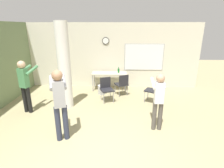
% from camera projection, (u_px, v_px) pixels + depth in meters
% --- Properties ---
extents(wall_back, '(8.00, 0.15, 2.80)m').
position_uv_depth(wall_back, '(108.00, 56.00, 7.71)').
color(wall_back, beige).
rests_on(wall_back, ground_plane).
extents(support_pillar, '(0.41, 0.41, 2.80)m').
position_uv_depth(support_pillar, '(64.00, 67.00, 5.61)').
color(support_pillar, white).
rests_on(support_pillar, ground_plane).
extents(folding_table, '(1.49, 0.62, 0.75)m').
position_uv_depth(folding_table, '(109.00, 74.00, 7.47)').
color(folding_table, beige).
rests_on(folding_table, ground_plane).
extents(bottle_on_table, '(0.08, 0.08, 0.24)m').
position_uv_depth(bottle_on_table, '(119.00, 71.00, 7.45)').
color(bottle_on_table, '#1E6B2D').
rests_on(bottle_on_table, folding_table).
extents(waste_bin, '(0.31, 0.31, 0.36)m').
position_uv_depth(waste_bin, '(102.00, 90.00, 7.12)').
color(waste_bin, '#B2B2B7').
rests_on(waste_bin, ground_plane).
extents(chair_mid_room, '(0.60, 0.60, 0.87)m').
position_uv_depth(chair_mid_room, '(154.00, 89.00, 6.20)').
color(chair_mid_room, '#232328').
rests_on(chair_mid_room, ground_plane).
extents(chair_table_front, '(0.57, 0.57, 0.87)m').
position_uv_depth(chair_table_front, '(106.00, 88.00, 6.34)').
color(chair_table_front, '#232328').
rests_on(chair_table_front, ground_plane).
extents(chair_table_right, '(0.59, 0.59, 0.87)m').
position_uv_depth(chair_table_right, '(122.00, 83.00, 6.84)').
color(chair_table_right, '#232328').
rests_on(chair_table_right, ground_plane).
extents(person_playing_side, '(0.33, 0.61, 1.53)m').
position_uv_depth(person_playing_side, '(159.00, 98.00, 4.44)').
color(person_playing_side, '#514C47').
rests_on(person_playing_side, ground_plane).
extents(person_watching_back, '(0.48, 0.66, 1.67)m').
position_uv_depth(person_watching_back, '(25.00, 83.00, 5.36)').
color(person_watching_back, black).
rests_on(person_watching_back, ground_plane).
extents(person_playing_front, '(0.54, 0.70, 1.74)m').
position_uv_depth(person_playing_front, '(60.00, 100.00, 3.99)').
color(person_playing_front, '#2D3347').
rests_on(person_playing_front, ground_plane).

